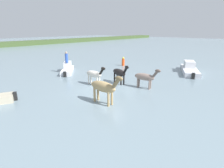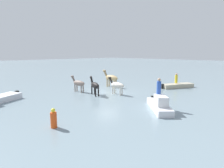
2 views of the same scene
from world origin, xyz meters
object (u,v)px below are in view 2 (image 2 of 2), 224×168
object	(u,v)px
horse_rear_stallion	(95,85)
buoy_channel_marker	(54,119)
person_helmsman_aft	(159,87)
horse_gray_outer	(78,83)
horse_mid_herd	(111,78)
boat_motor_center	(177,86)
boat_tender_starboard	(159,106)
person_spotter_bow	(176,78)
horse_dun_straggler	(117,85)

from	to	relation	value
horse_rear_stallion	buoy_channel_marker	bearing A→B (deg)	143.75
horse_rear_stallion	person_helmsman_aft	bearing A→B (deg)	-156.68
horse_gray_outer	horse_rear_stallion	distance (m)	2.44
horse_mid_herd	boat_motor_center	world-z (taller)	horse_mid_herd
boat_tender_starboard	person_helmsman_aft	world-z (taller)	person_helmsman_aft
person_spotter_bow	buoy_channel_marker	distance (m)	16.42
horse_mid_herd	horse_rear_stallion	bearing A→B (deg)	115.88
person_helmsman_aft	horse_dun_straggler	bearing A→B (deg)	-102.64
horse_dun_straggler	horse_gray_outer	bearing A→B (deg)	28.17
horse_mid_herd	boat_motor_center	distance (m)	8.10
horse_rear_stallion	horse_dun_straggler	bearing A→B (deg)	-108.82
horse_mid_herd	boat_tender_starboard	size ratio (longest dim) A/B	0.75
boat_motor_center	buoy_channel_marker	xyz separation A→B (m)	(16.46, 0.78, 0.35)
horse_dun_straggler	horse_mid_herd	size ratio (longest dim) A/B	0.84
boat_tender_starboard	person_spotter_bow	distance (m)	9.81
horse_mid_herd	person_spotter_bow	distance (m)	7.91
horse_dun_straggler	person_helmsman_aft	world-z (taller)	person_helmsman_aft
horse_mid_herd	buoy_channel_marker	size ratio (longest dim) A/B	2.31
horse_gray_outer	person_helmsman_aft	distance (m)	9.43
horse_dun_straggler	boat_motor_center	xyz separation A→B (m)	(-7.88, 2.56, -0.79)
horse_mid_herd	boat_motor_center	xyz separation A→B (m)	(-5.40, 5.96, -0.97)
boat_tender_starboard	horse_gray_outer	bearing A→B (deg)	-132.48
horse_mid_herd	horse_rear_stallion	size ratio (longest dim) A/B	1.14
boat_tender_starboard	boat_motor_center	distance (m)	9.81
boat_tender_starboard	buoy_channel_marker	size ratio (longest dim) A/B	3.06
horse_mid_herd	buoy_channel_marker	world-z (taller)	horse_mid_herd
horse_dun_straggler	person_helmsman_aft	size ratio (longest dim) A/B	1.87
horse_dun_straggler	person_spotter_bow	size ratio (longest dim) A/B	1.87
horse_rear_stallion	boat_motor_center	size ratio (longest dim) A/B	0.55
horse_dun_straggler	horse_mid_herd	world-z (taller)	horse_mid_herd
boat_tender_starboard	buoy_channel_marker	xyz separation A→B (m)	(7.18, -2.41, 0.21)
buoy_channel_marker	person_helmsman_aft	bearing A→B (deg)	163.10
horse_rear_stallion	buoy_channel_marker	world-z (taller)	horse_rear_stallion
person_spotter_bow	boat_motor_center	bearing A→B (deg)	124.01
horse_mid_herd	horse_rear_stallion	world-z (taller)	horse_mid_herd
horse_mid_herd	buoy_channel_marker	distance (m)	12.96
horse_gray_outer	horse_rear_stallion	world-z (taller)	horse_rear_stallion
person_spotter_bow	buoy_channel_marker	world-z (taller)	person_spotter_bow
person_spotter_bow	buoy_channel_marker	bearing A→B (deg)	3.11
horse_gray_outer	person_spotter_bow	size ratio (longest dim) A/B	1.87
horse_gray_outer	buoy_channel_marker	size ratio (longest dim) A/B	1.95
horse_dun_straggler	person_spotter_bow	distance (m)	8.18
horse_mid_herd	person_helmsman_aft	world-z (taller)	person_helmsman_aft
horse_dun_straggler	person_spotter_bow	world-z (taller)	person_spotter_bow
horse_dun_straggler	buoy_channel_marker	bearing A→B (deg)	111.18
person_helmsman_aft	horse_gray_outer	bearing A→B (deg)	-85.17
horse_mid_herd	boat_tender_starboard	distance (m)	9.97
boat_motor_center	person_helmsman_aft	world-z (taller)	person_helmsman_aft
horse_rear_stallion	boat_tender_starboard	xyz separation A→B (m)	(-0.36, 7.12, -0.69)
horse_mid_herd	person_spotter_bow	xyz separation A→B (m)	(-5.33, 5.85, -0.01)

